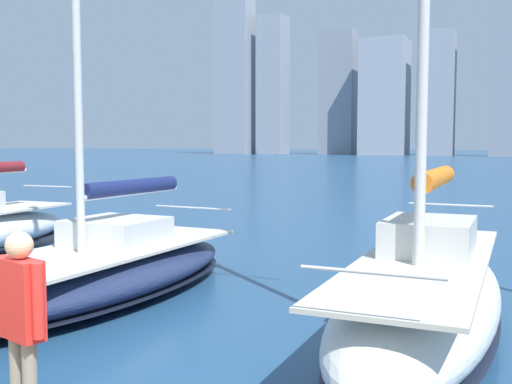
% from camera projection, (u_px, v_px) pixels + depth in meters
% --- Properties ---
extents(sailboat_orange, '(2.41, 7.88, 12.41)m').
position_uv_depth(sailboat_orange, '(424.00, 293.00, 9.21)').
color(sailboat_orange, white).
rests_on(sailboat_orange, ground).
extents(sailboat_navy, '(3.02, 7.70, 10.70)m').
position_uv_depth(sailboat_navy, '(103.00, 267.00, 12.04)').
color(sailboat_navy, navy).
rests_on(sailboat_navy, ground).
extents(person_red_shirt, '(0.62, 0.30, 1.73)m').
position_uv_depth(person_red_shirt, '(21.00, 312.00, 5.06)').
color(person_red_shirt, gray).
rests_on(person_red_shirt, dock_pier).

